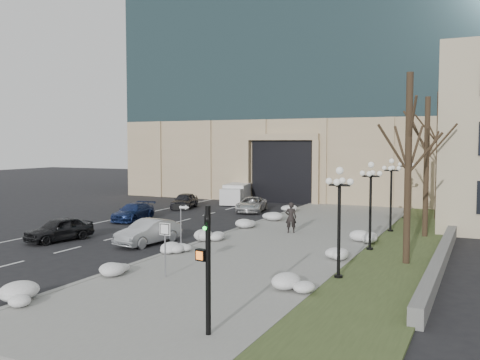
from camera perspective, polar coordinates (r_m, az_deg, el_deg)
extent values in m
plane|color=black|center=(21.82, -16.07, -11.46)|extent=(160.00, 160.00, 0.00)
cube|color=gray|center=(32.07, 5.72, -6.25)|extent=(9.00, 40.00, 0.12)
cube|color=gray|center=(33.80, -1.54, -5.69)|extent=(0.30, 40.00, 0.14)
cube|color=#3A4824|center=(30.59, 17.37, -6.94)|extent=(4.00, 40.00, 0.10)
cube|color=slate|center=(32.31, 21.40, -5.91)|extent=(0.50, 30.00, 0.70)
cube|color=tan|center=(59.97, 9.64, 2.26)|extent=(40.00, 20.00, 8.00)
cube|color=black|center=(52.05, 4.87, 0.95)|extent=(6.00, 2.50, 6.00)
cube|color=tan|center=(50.67, 4.34, 4.60)|extent=(7.50, 0.60, 0.60)
cube|color=tan|center=(52.08, 0.72, 0.96)|extent=(0.60, 0.60, 6.00)
cube|color=tan|center=(49.61, 8.11, 0.77)|extent=(0.60, 0.60, 6.00)
imported|color=black|center=(33.16, -18.73, -5.00)|extent=(2.55, 4.34, 1.39)
imported|color=#B1B4B9|center=(30.85, -9.75, -5.49)|extent=(2.07, 4.42, 1.40)
imported|color=navy|center=(40.38, -11.32, -3.37)|extent=(2.31, 4.56, 1.27)
imported|color=silver|center=(44.55, 1.23, -2.62)|extent=(2.98, 4.83, 1.25)
imported|color=#2A292E|center=(47.18, -5.94, -2.21)|extent=(2.45, 4.23, 1.35)
imported|color=black|center=(33.68, 5.45, -4.00)|extent=(0.82, 0.69, 1.92)
cube|color=silver|center=(51.47, -0.16, -1.40)|extent=(2.92, 4.90, 1.83)
cube|color=silver|center=(48.82, -0.90, -1.80)|extent=(2.19, 1.83, 1.47)
cylinder|color=black|center=(49.27, -1.88, -2.34)|extent=(0.36, 0.68, 0.64)
cylinder|color=black|center=(48.84, 0.20, -2.39)|extent=(0.36, 0.68, 0.64)
cylinder|color=black|center=(53.07, -0.78, -1.88)|extent=(0.36, 0.68, 0.64)
cylinder|color=black|center=(52.67, 1.15, -1.93)|extent=(0.36, 0.68, 0.64)
cylinder|color=slate|center=(28.35, -6.32, -5.20)|extent=(0.06, 0.06, 2.48)
cube|color=black|center=(28.19, -6.34, -2.90)|extent=(0.90, 0.20, 0.30)
cube|color=white|center=(28.12, -6.09, -2.92)|extent=(0.42, 0.09, 0.11)
cone|color=white|center=(28.03, -5.64, -2.94)|extent=(0.25, 0.28, 0.25)
cylinder|color=slate|center=(22.81, -7.98, -7.61)|extent=(0.06, 0.06, 2.37)
cube|color=white|center=(22.63, -8.01, -5.21)|extent=(0.52, 0.06, 0.52)
cube|color=black|center=(22.61, -8.05, -5.22)|extent=(0.45, 0.02, 0.45)
cube|color=white|center=(22.61, -8.05, -5.22)|extent=(0.39, 0.02, 0.39)
cylinder|color=black|center=(15.86, -3.42, -9.84)|extent=(0.16, 0.16, 3.93)
cylinder|color=black|center=(16.42, -3.39, -16.35)|extent=(0.49, 0.49, 0.10)
imported|color=black|center=(15.60, -3.44, -5.27)|extent=(0.33, 0.90, 0.18)
sphere|color=#19E533|center=(15.48, -3.79, -5.16)|extent=(0.12, 0.12, 0.12)
cube|color=black|center=(15.90, -4.10, -7.98)|extent=(0.38, 0.26, 0.34)
cube|color=orange|center=(15.83, -4.36, -8.04)|extent=(0.24, 0.07, 0.25)
ellipsoid|color=white|center=(20.78, -22.05, -11.52)|extent=(1.10, 1.60, 0.36)
ellipsoid|color=white|center=(23.99, -12.95, -9.25)|extent=(1.10, 1.60, 0.36)
ellipsoid|color=white|center=(27.53, -7.54, -7.47)|extent=(1.10, 1.60, 0.36)
ellipsoid|color=white|center=(31.07, -3.05, -6.12)|extent=(1.10, 1.60, 0.36)
ellipsoid|color=white|center=(35.73, 0.97, -4.79)|extent=(1.10, 1.60, 0.36)
ellipsoid|color=white|center=(39.42, 3.40, -3.97)|extent=(1.10, 1.60, 0.36)
ellipsoid|color=white|center=(44.24, 5.32, -3.10)|extent=(1.10, 1.60, 0.36)
ellipsoid|color=white|center=(20.83, 5.85, -11.21)|extent=(1.10, 1.60, 0.36)
ellipsoid|color=white|center=(26.71, 10.77, -7.86)|extent=(1.10, 1.60, 0.36)
ellipsoid|color=white|center=(31.59, 13.12, -6.06)|extent=(1.10, 1.60, 0.36)
ellipsoid|color=white|center=(28.13, -6.75, -7.22)|extent=(1.10, 1.60, 0.36)
cylinder|color=black|center=(23.20, 10.44, -10.18)|extent=(0.36, 0.36, 0.20)
cylinder|color=black|center=(22.82, 10.51, -5.55)|extent=(0.14, 0.14, 4.00)
cylinder|color=black|center=(22.57, 10.57, -0.53)|extent=(0.10, 0.90, 0.10)
cylinder|color=black|center=(22.57, 10.57, -0.53)|extent=(0.90, 0.10, 0.10)
sphere|color=silver|center=(22.53, 10.59, 0.99)|extent=(0.32, 0.32, 0.32)
sphere|color=silver|center=(22.45, 11.69, -0.19)|extent=(0.28, 0.28, 0.28)
sphere|color=silver|center=(22.68, 9.47, -0.12)|extent=(0.28, 0.28, 0.28)
sphere|color=silver|center=(23.00, 10.85, -0.08)|extent=(0.28, 0.28, 0.28)
sphere|color=silver|center=(22.13, 10.28, -0.23)|extent=(0.28, 0.28, 0.28)
cylinder|color=black|center=(29.39, 13.67, -7.21)|extent=(0.36, 0.36, 0.20)
cylinder|color=black|center=(29.09, 13.73, -3.54)|extent=(0.14, 0.14, 4.00)
cylinder|color=black|center=(28.90, 13.79, 0.40)|extent=(0.10, 0.90, 0.10)
cylinder|color=black|center=(28.90, 13.79, 0.40)|extent=(0.90, 0.10, 0.10)
sphere|color=silver|center=(28.87, 13.81, 1.59)|extent=(0.32, 0.32, 0.32)
sphere|color=silver|center=(28.81, 14.68, 0.67)|extent=(0.28, 0.28, 0.28)
sphere|color=silver|center=(28.98, 12.93, 0.72)|extent=(0.28, 0.28, 0.28)
sphere|color=silver|center=(29.33, 13.97, 0.74)|extent=(0.28, 0.28, 0.28)
sphere|color=silver|center=(28.45, 13.62, 0.65)|extent=(0.28, 0.28, 0.28)
cylinder|color=black|center=(35.69, 15.74, -5.27)|extent=(0.36, 0.36, 0.20)
cylinder|color=black|center=(35.44, 15.79, -2.24)|extent=(0.14, 0.14, 4.00)
cylinder|color=black|center=(35.29, 15.86, 0.99)|extent=(0.10, 0.90, 0.10)
cylinder|color=black|center=(35.29, 15.86, 0.99)|extent=(0.90, 0.10, 0.10)
sphere|color=silver|center=(35.26, 15.87, 1.97)|extent=(0.32, 0.32, 0.32)
sphere|color=silver|center=(35.21, 16.58, 1.22)|extent=(0.28, 0.28, 0.28)
sphere|color=silver|center=(35.35, 15.14, 1.25)|extent=(0.28, 0.28, 0.28)
sphere|color=silver|center=(35.72, 15.98, 1.27)|extent=(0.28, 0.28, 0.28)
sphere|color=silver|center=(34.84, 15.74, 1.20)|extent=(0.28, 0.28, 0.28)
cylinder|color=black|center=(42.06, 17.17, -3.91)|extent=(0.36, 0.36, 0.20)
cylinder|color=black|center=(41.84, 17.23, -1.33)|extent=(0.14, 0.14, 4.00)
cylinder|color=black|center=(41.71, 17.29, 1.40)|extent=(0.10, 0.90, 0.10)
cylinder|color=black|center=(41.71, 17.29, 1.40)|extent=(0.90, 0.10, 0.10)
sphere|color=silver|center=(41.69, 17.30, 2.23)|extent=(0.32, 0.32, 0.32)
sphere|color=silver|center=(41.65, 17.90, 1.59)|extent=(0.28, 0.28, 0.28)
sphere|color=silver|center=(41.77, 16.68, 1.63)|extent=(0.28, 0.28, 0.28)
sphere|color=silver|center=(42.15, 17.37, 1.63)|extent=(0.28, 0.28, 0.28)
sphere|color=silver|center=(41.26, 17.21, 1.59)|extent=(0.28, 0.28, 0.28)
cylinder|color=black|center=(26.05, 17.49, 1.05)|extent=(0.32, 0.32, 9.00)
cylinder|color=black|center=(34.00, 19.26, 1.23)|extent=(0.32, 0.32, 8.50)
cylinder|color=black|center=(41.95, 20.38, 2.37)|extent=(0.32, 0.32, 9.50)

